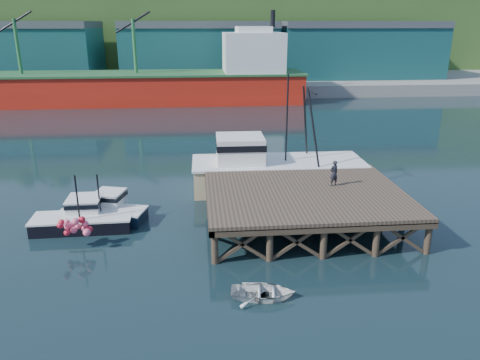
{
  "coord_description": "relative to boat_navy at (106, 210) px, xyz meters",
  "views": [
    {
      "loc": [
        -0.91,
        -26.35,
        11.8
      ],
      "look_at": [
        1.72,
        2.0,
        2.25
      ],
      "focal_mm": 35.0,
      "sensor_mm": 36.0,
      "label": 1
    }
  ],
  "objects": [
    {
      "name": "trawler",
      "position": [
        11.49,
        4.86,
        1.09
      ],
      "size": [
        12.72,
        4.68,
        8.48
      ],
      "rotation": [
        0.0,
        0.0,
        -0.01
      ],
      "color": "beige",
      "rests_on": "ground"
    },
    {
      "name": "far_quay",
      "position": [
        6.8,
        68.36,
        0.35
      ],
      "size": [
        160.0,
        40.0,
        2.0
      ],
      "primitive_type": "cube",
      "color": "gray",
      "rests_on": "ground"
    },
    {
      "name": "dockworker",
      "position": [
        14.29,
        -0.89,
        2.29
      ],
      "size": [
        0.7,
        0.58,
        1.64
      ],
      "primitive_type": "imported",
      "rotation": [
        0.0,
        0.0,
        3.52
      ],
      "color": "#212129",
      "rests_on": "wharf"
    },
    {
      "name": "warehouse_mid",
      "position": [
        6.8,
        63.36,
        5.85
      ],
      "size": [
        28.0,
        16.0,
        9.0
      ],
      "primitive_type": "cube",
      "color": "#195454",
      "rests_on": "far_quay"
    },
    {
      "name": "ground",
      "position": [
        6.8,
        -1.64,
        -0.65
      ],
      "size": [
        300.0,
        300.0,
        0.0
      ],
      "primitive_type": "plane",
      "color": "black",
      "rests_on": "ground"
    },
    {
      "name": "hillside",
      "position": [
        6.8,
        98.36,
        10.35
      ],
      "size": [
        220.0,
        50.0,
        22.0
      ],
      "primitive_type": "cube",
      "color": "#2D511E",
      "rests_on": "ground"
    },
    {
      "name": "dinghy",
      "position": [
        8.63,
        -9.79,
        -0.35
      ],
      "size": [
        3.17,
        2.48,
        0.6
      ],
      "primitive_type": "imported",
      "rotation": [
        0.0,
        0.0,
        1.42
      ],
      "color": "silver",
      "rests_on": "ground"
    },
    {
      "name": "boat_black",
      "position": [
        -1.16,
        -1.16,
        0.02
      ],
      "size": [
        5.91,
        4.99,
        3.63
      ],
      "rotation": [
        0.0,
        0.0,
        0.02
      ],
      "color": "black",
      "rests_on": "ground"
    },
    {
      "name": "boat_navy",
      "position": [
        0.0,
        0.0,
        0.0
      ],
      "size": [
        5.47,
        3.5,
        3.23
      ],
      "rotation": [
        0.0,
        0.0,
        -0.26
      ],
      "color": "black",
      "rests_on": "ground"
    },
    {
      "name": "warehouse_left",
      "position": [
        -28.2,
        63.36,
        5.85
      ],
      "size": [
        32.0,
        16.0,
        9.0
      ],
      "primitive_type": "cube",
      "color": "#195454",
      "rests_on": "far_quay"
    },
    {
      "name": "wharf",
      "position": [
        12.3,
        -1.83,
        1.29
      ],
      "size": [
        12.0,
        10.0,
        2.62
      ],
      "color": "brown",
      "rests_on": "ground"
    },
    {
      "name": "warehouse_right",
      "position": [
        36.8,
        63.36,
        5.85
      ],
      "size": [
        30.0,
        16.0,
        9.0
      ],
      "primitive_type": "cube",
      "color": "#195454",
      "rests_on": "far_quay"
    },
    {
      "name": "cargo_ship",
      "position": [
        -1.66,
        46.36,
        2.66
      ],
      "size": [
        55.5,
        10.0,
        13.75
      ],
      "color": "red",
      "rests_on": "ground"
    }
  ]
}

